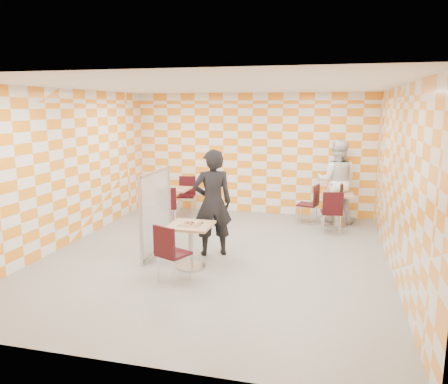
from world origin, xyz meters
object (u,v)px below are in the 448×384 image
chair_main_front (169,250)px  chair_empty_near (167,204)px  chair_second_front (332,209)px  sport_bottle (331,188)px  empty_table (175,198)px  chair_empty_far (187,192)px  partition (156,212)px  man_white (337,181)px  second_table (337,204)px  soda_bottle (342,188)px  chair_second_side (312,201)px  man_dark (213,203)px  main_table (191,238)px

chair_main_front → chair_empty_near: (-1.19, 2.96, 0.00)m
chair_second_front → sport_bottle: (-0.03, 0.83, 0.29)m
empty_table → chair_empty_far: bearing=83.3°
chair_empty_far → chair_empty_near: bearing=-88.7°
chair_empty_far → partition: size_ratio=0.60×
chair_empty_near → man_white: size_ratio=0.48×
second_table → sport_bottle: sport_bottle is taller
man_white → soda_bottle: man_white is taller
chair_second_side → chair_empty_far: size_ratio=1.00×
chair_empty_near → man_white: 3.95m
second_table → chair_empty_near: chair_empty_near is taller
chair_second_front → empty_table: bearing=173.7°
man_white → empty_table: bearing=12.8°
empty_table → man_dark: bearing=-55.1°
empty_table → chair_second_front: (3.67, -0.40, 0.04)m
chair_second_side → chair_empty_far: bearing=173.3°
chair_main_front → partition: size_ratio=0.60×
chair_second_front → soda_bottle: 0.86m
chair_main_front → sport_bottle: (2.33, 4.15, 0.29)m
chair_empty_far → man_white: bearing=0.5°
man_dark → soda_bottle: 3.49m
man_white → main_table: bearing=59.8°
chair_second_front → man_white: man_white is taller
chair_second_side → chair_empty_far: (-3.13, 0.37, 0.00)m
chair_second_side → second_table: bearing=1.4°
second_table → man_dark: 3.42m
sport_bottle → soda_bottle: size_ratio=0.87×
empty_table → man_white: (3.75, 0.71, 0.46)m
chair_empty_near → partition: partition is taller
sport_bottle → chair_empty_far: bearing=175.9°
man_dark → soda_bottle: (2.28, 2.64, -0.11)m
second_table → chair_second_front: (-0.10, -0.72, 0.04)m
main_table → chair_empty_far: chair_empty_far is taller
chair_second_side → chair_main_front: bearing=-115.3°
chair_main_front → sport_bottle: size_ratio=4.62×
chair_main_front → man_dark: size_ratio=0.48×
sport_bottle → chair_second_side: bearing=-164.9°
empty_table → soda_bottle: bearing=5.5°
chair_second_side → soda_bottle: (0.65, 0.07, 0.31)m
chair_main_front → soda_bottle: (2.55, 4.10, 0.31)m
second_table → partition: bearing=-138.7°
sport_bottle → partition: bearing=-136.5°
chair_empty_near → sport_bottle: sport_bottle is taller
chair_empty_near → chair_second_front: bearing=5.9°
chair_empty_far → chair_main_front: bearing=-74.4°
chair_main_front → chair_empty_near: size_ratio=1.00×
chair_empty_near → partition: size_ratio=0.60×
chair_empty_far → sport_bottle: (3.56, -0.25, 0.29)m
chair_second_side → partition: (-2.63, -2.79, 0.25)m
second_table → chair_main_front: size_ratio=0.81×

